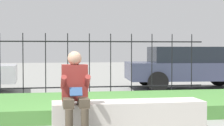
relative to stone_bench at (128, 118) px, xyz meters
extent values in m
cube|color=beige|center=(0.00, 0.00, 0.03)|extent=(2.42, 0.57, 0.50)
cylinder|color=#4C4233|center=(-0.98, -0.63, 0.07)|extent=(0.11, 0.11, 0.41)
cube|color=#4C4233|center=(-0.98, -0.42, 0.33)|extent=(0.15, 0.42, 0.13)
cylinder|color=#4C4233|center=(-0.76, -0.63, 0.07)|extent=(0.11, 0.11, 0.41)
cube|color=#4C4233|center=(-0.76, -0.42, 0.33)|extent=(0.15, 0.42, 0.13)
cube|color=maroon|center=(-0.87, -0.21, 0.60)|extent=(0.38, 0.24, 0.54)
sphere|color=tan|center=(-0.87, -0.23, 0.97)|extent=(0.21, 0.21, 0.21)
cylinder|color=maroon|center=(-1.05, -0.37, 0.62)|extent=(0.08, 0.29, 0.24)
cylinder|color=maroon|center=(-0.70, -0.37, 0.62)|extent=(0.08, 0.29, 0.24)
cube|color=#335689|center=(-0.87, -0.47, 0.49)|extent=(0.18, 0.09, 0.13)
cube|color=#4C893D|center=(-0.19, 2.05, -0.09)|extent=(8.10, 2.70, 0.26)
cylinder|color=black|center=(-0.19, 3.74, 0.12)|extent=(6.10, 0.03, 0.03)
cylinder|color=black|center=(-0.19, 3.74, 1.29)|extent=(6.10, 0.03, 0.03)
cylinder|color=black|center=(-2.41, 3.74, 0.64)|extent=(0.02, 0.02, 1.72)
cylinder|color=black|center=(-1.86, 3.74, 0.64)|extent=(0.02, 0.02, 1.72)
cylinder|color=black|center=(-1.30, 3.74, 0.64)|extent=(0.02, 0.02, 1.72)
cylinder|color=black|center=(-0.75, 3.74, 0.64)|extent=(0.02, 0.02, 1.72)
cylinder|color=black|center=(-0.19, 3.74, 0.64)|extent=(0.02, 0.02, 1.72)
cylinder|color=black|center=(0.36, 3.74, 0.64)|extent=(0.02, 0.02, 1.72)
cylinder|color=black|center=(0.92, 3.74, 0.64)|extent=(0.02, 0.02, 1.72)
cylinder|color=black|center=(1.47, 3.74, 0.64)|extent=(0.02, 0.02, 1.72)
cylinder|color=black|center=(2.03, 3.74, 0.64)|extent=(0.02, 0.02, 1.72)
cylinder|color=black|center=(2.58, 3.74, 0.64)|extent=(0.02, 0.02, 1.72)
cube|color=#383D56|center=(3.43, 5.89, 0.38)|extent=(4.34, 2.14, 0.57)
cube|color=black|center=(3.26, 5.90, 0.92)|extent=(2.43, 1.77, 0.51)
cylinder|color=black|center=(4.80, 6.66, 0.10)|extent=(0.65, 0.25, 0.64)
cylinder|color=black|center=(2.06, 5.12, 0.10)|extent=(0.65, 0.25, 0.64)
cylinder|color=black|center=(2.20, 6.88, 0.10)|extent=(0.65, 0.25, 0.64)
camera|label=1|loc=(-1.30, -5.81, 1.11)|focal=60.00mm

